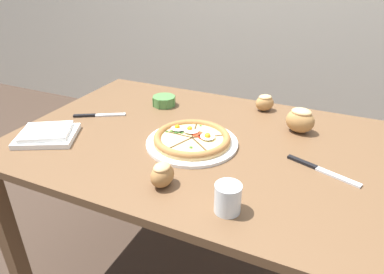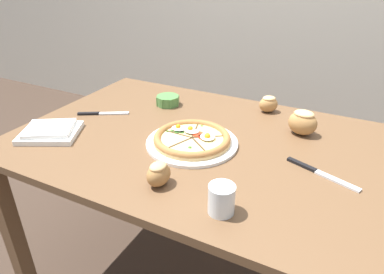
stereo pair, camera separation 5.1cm
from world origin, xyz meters
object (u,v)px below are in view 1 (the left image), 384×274
knife_spare (99,115)px  bread_piece_mid (265,102)px  dining_table (195,158)px  knife_main (321,170)px  napkin_folded (47,134)px  water_glass (228,200)px  pizza (192,139)px  bread_piece_near (300,120)px  ramekin_bowl (164,101)px  bread_piece_far (162,174)px

knife_spare → bread_piece_mid: bearing=-0.7°
dining_table → knife_main: size_ratio=5.71×
bread_piece_mid → knife_main: 0.50m
napkin_folded → water_glass: 0.77m
pizza → bread_piece_near: bearing=37.8°
ramekin_bowl → water_glass: size_ratio=1.31×
pizza → water_glass: 0.39m
napkin_folded → bread_piece_far: bread_piece_far is taller
knife_main → dining_table: bearing=-164.6°
napkin_folded → knife_spare: 0.25m
bread_piece_mid → knife_spare: bearing=-150.8°
dining_table → napkin_folded: bearing=-155.6°
pizza → napkin_folded: bearing=-160.4°
dining_table → bread_piece_near: (0.35, 0.22, 0.14)m
napkin_folded → knife_main: size_ratio=1.12×
napkin_folded → bread_piece_far: bearing=-8.8°
ramekin_bowl → bread_piece_mid: bread_piece_mid is taller
ramekin_bowl → knife_spare: bearing=-132.1°
ramekin_bowl → bread_piece_near: bearing=-1.7°
knife_main → water_glass: (-0.21, -0.31, 0.03)m
dining_table → bread_piece_far: size_ratio=14.76×
napkin_folded → water_glass: size_ratio=3.19×
bread_piece_mid → napkin_folded: bearing=-138.8°
pizza → knife_main: bearing=1.2°
napkin_folded → bread_piece_mid: bread_piece_mid is taller
napkin_folded → bread_piece_far: size_ratio=2.91×
ramekin_bowl → bread_piece_far: bearing=-61.9°
bread_piece_near → ramekin_bowl: bearing=178.3°
bread_piece_near → water_glass: 0.58m
bread_piece_near → knife_main: (0.11, -0.26, -0.05)m
bread_piece_far → knife_main: 0.51m
bread_piece_far → knife_spare: bearing=146.3°
dining_table → napkin_folded: 0.57m
bread_piece_far → knife_spare: size_ratio=0.46×
dining_table → ramekin_bowl: 0.37m
dining_table → ramekin_bowl: (-0.26, 0.24, 0.11)m
knife_main → bread_piece_mid: bearing=145.3°
pizza → ramekin_bowl: 0.39m
napkin_folded → knife_main: bearing=11.3°
bread_piece_far → napkin_folded: bearing=171.2°
ramekin_bowl → bread_piece_far: 0.63m
pizza → knife_spare: size_ratio=1.68×
pizza → knife_main: 0.46m
water_glass → knife_main: bearing=55.4°
water_glass → bread_piece_mid: bearing=95.9°
knife_spare → knife_main: bearing=-33.0°
napkin_folded → pizza: bearing=19.6°
knife_spare → water_glass: (0.71, -0.36, 0.03)m
knife_spare → dining_table: bearing=-31.5°
knife_spare → bread_piece_near: bearing=-15.7°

